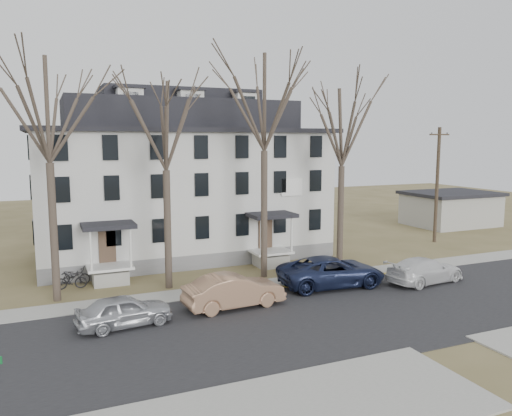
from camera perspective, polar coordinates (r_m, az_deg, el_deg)
name	(u,v)px	position (r m, az deg, el deg)	size (l,w,h in m)	color
ground	(334,335)	(22.71, 8.96, -14.10)	(120.00, 120.00, 0.00)	olive
main_road	(312,320)	(24.31, 6.40, -12.56)	(120.00, 10.00, 0.04)	#27272A
far_sidewalk	(261,286)	(29.41, 0.56, -8.90)	(120.00, 2.00, 0.08)	#A09F97
yellow_curb	(342,281)	(30.94, 9.85, -8.17)	(14.00, 0.25, 0.06)	gold
boarding_house	(182,182)	(37.08, -8.49, 2.94)	(20.80, 12.36, 12.05)	slate
distant_building	(450,208)	(53.56, 21.33, -0.05)	(8.50, 6.50, 3.35)	#A09F97
tree_far_left	(46,102)	(27.67, -22.83, 11.13)	(8.40, 8.40, 13.72)	#473B31
tree_mid_left	(165,119)	(28.34, -10.36, 10.01)	(7.80, 7.80, 12.74)	#473B31
tree_center	(264,95)	(30.35, 0.96, 12.77)	(9.00, 9.00, 14.70)	#473B31
tree_mid_right	(343,122)	(32.89, 9.87, 9.68)	(7.80, 7.80, 12.74)	#473B31
utility_pole_far	(437,183)	(43.75, 19.99, 2.65)	(2.00, 0.28, 9.50)	#3D3023
car_silver	(124,312)	(23.79, -14.82, -11.37)	(1.73, 4.29, 1.46)	#B2B4BA
car_tan	(234,292)	(25.53, -2.54, -9.52)	(1.79, 5.13, 1.69)	#9E7356
car_navy	(332,272)	(29.38, 8.63, -7.25)	(2.87, 6.23, 1.73)	#1A2241
car_white	(425,271)	(31.45, 18.74, -6.81)	(2.08, 5.12, 1.48)	white
bicycle_left	(75,276)	(31.52, -20.00, -7.32)	(0.65, 1.85, 0.97)	black
bicycle_right	(71,281)	(30.43, -20.41, -7.80)	(0.49, 1.75, 1.05)	black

